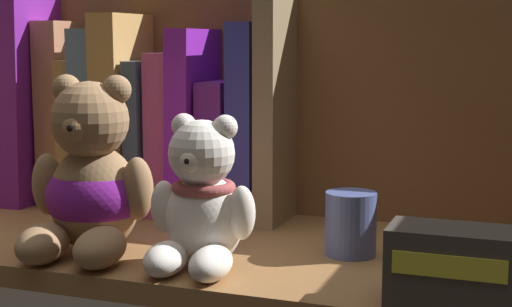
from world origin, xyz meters
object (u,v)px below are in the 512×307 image
Objects in this scene: book_8 at (157,135)px; book_10 at (203,122)px; teddy_bear_smaller at (201,203)px; teddy_bear_larger at (91,184)px; book_6 at (108,118)px; pillar_candle at (352,223)px; book_2 at (24,117)px; book_12 at (257,121)px; book_1 at (2,111)px; book_3 at (43,101)px; book_9 at (178,132)px; book_13 at (281,108)px; book_7 at (134,112)px; small_product_box at (452,267)px; book_4 at (67,112)px; book_11 at (229,148)px; book_5 at (89,132)px.

book_10 reaches higher than book_8.
teddy_bear_larger is at bearing 176.27° from teddy_bear_smaller.
book_6 is 3.55× the size of pillar_candle.
teddy_bear_larger is (22.34, -19.90, -3.62)cm from book_2.
book_12 is 19.77cm from pillar_candle.
book_6 is 22.65cm from teddy_bear_larger.
book_1 reaches higher than book_6.
book_3 is 37.67cm from teddy_bear_smaller.
book_3 reaches higher than book_6.
book_13 reaches higher than book_9.
book_3 reaches higher than book_12.
book_7 is 3.83× the size of pillar_candle.
book_6 is 3.62cm from book_7.
teddy_bear_smaller is 22.00cm from small_product_box.
book_10 is at bearing 0.00° from book_4.
book_3 is (3.04, 0.00, 2.19)cm from book_2.
book_4 is 21.85cm from book_11.
book_4 is at bearing 180.00° from book_10.
book_9 is at bearing 0.00° from book_4.
book_4 is at bearing 128.56° from teddy_bear_larger.
teddy_bear_smaller is at bearing -66.41° from book_10.
book_4 is 18.35cm from book_10.
book_12 reaches higher than book_8.
teddy_bear_larger is (3.48, -19.90, -2.20)cm from book_8.
book_6 is 0.85× the size of book_13.
book_12 reaches higher than book_6.
small_product_box is at bearing -22.46° from book_2.
book_3 is 58.07cm from small_product_box.
book_12 is 1.30× the size of teddy_bear_larger.
pillar_candle is at bearing -13.63° from book_1.
teddy_bear_smaller is (12.19, -20.66, -3.45)cm from book_9.
book_6 is at bearing 0.00° from book_5.
book_3 is 3.68cm from book_4.
book_3 is 44.76cm from pillar_candle.
book_9 is at bearing 0.00° from book_3.
small_product_box is (43.25, -22.96, -7.57)cm from book_6.
book_11 is at bearing 0.00° from book_8.
book_8 is (18.85, 0.00, -1.42)cm from book_2.
book_7 is 1.05× the size of book_12.
book_6 is at bearing 180.00° from book_8.
book_6 is 1.20× the size of book_8.
small_product_box is (33.89, -22.96, -6.23)cm from book_9.
book_9 is (15.18, 0.00, -1.83)cm from book_4.
pillar_candle is (38.72, -11.75, -8.07)cm from book_4.
book_6 reaches higher than book_2.
pillar_candle is (17.13, -11.75, -4.71)cm from book_11.
book_10 reaches higher than small_product_box.
book_4 is at bearing 180.00° from book_5.
book_1 is at bearing 150.91° from teddy_bear_smaller.
book_1 is at bearing 180.00° from book_7.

